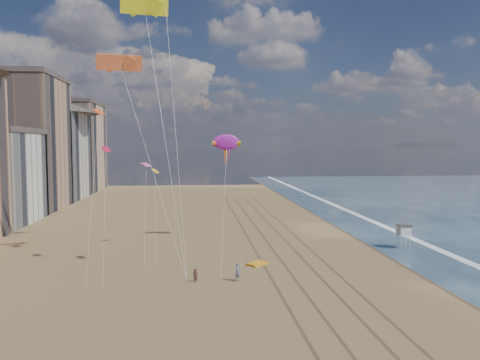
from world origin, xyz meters
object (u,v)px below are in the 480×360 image
(kite_flyer_b, at_px, (195,276))
(show_kite, at_px, (226,142))
(lifeguard_stand, at_px, (404,230))
(kite_flyer_a, at_px, (238,272))
(grounded_kite, at_px, (257,264))

(kite_flyer_b, bearing_deg, show_kite, 119.52)
(lifeguard_stand, distance_m, kite_flyer_a, 27.10)
(grounded_kite, bearing_deg, kite_flyer_a, -154.41)
(show_kite, relative_size, kite_flyer_b, 16.26)
(kite_flyer_a, distance_m, kite_flyer_b, 4.31)
(lifeguard_stand, height_order, grounded_kite, lifeguard_stand)
(lifeguard_stand, height_order, kite_flyer_a, lifeguard_stand)
(lifeguard_stand, xyz_separation_m, show_kite, (-23.41, 7.48, 11.78))
(grounded_kite, height_order, kite_flyer_a, kite_flyer_a)
(grounded_kite, distance_m, show_kite, 20.27)
(kite_flyer_a, bearing_deg, lifeguard_stand, -6.48)
(grounded_kite, relative_size, show_kite, 0.10)
(show_kite, bearing_deg, kite_flyer_a, -90.80)
(kite_flyer_a, bearing_deg, show_kite, 53.88)
(lifeguard_stand, height_order, show_kite, show_kite)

